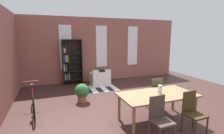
{
  "coord_description": "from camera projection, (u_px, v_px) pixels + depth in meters",
  "views": [
    {
      "loc": [
        -2.48,
        -4.35,
        2.15
      ],
      "look_at": [
        -0.35,
        1.33,
        1.09
      ],
      "focal_mm": 27.27,
      "sensor_mm": 36.0,
      "label": 1
    }
  ],
  "objects": [
    {
      "name": "window_pane_2",
      "position": [
        133.0,
        46.0,
        8.99
      ],
      "size": [
        0.55,
        0.02,
        2.01
      ],
      "primitive_type": "cube",
      "color": "white"
    },
    {
      "name": "window_pane_0",
      "position": [
        66.0,
        47.0,
        7.8
      ],
      "size": [
        0.55,
        0.02,
        2.01
      ],
      "primitive_type": "cube",
      "color": "white"
    },
    {
      "name": "back_wall_brick",
      "position": [
        101.0,
        50.0,
        8.49
      ],
      "size": [
        8.35,
        0.12,
        3.09
      ],
      "primitive_type": "cube",
      "color": "#9A574F",
      "rests_on": "ground"
    },
    {
      "name": "dining_table",
      "position": [
        157.0,
        97.0,
        4.32
      ],
      "size": [
        1.94,
        1.01,
        0.73
      ],
      "color": "olive",
      "rests_on": "ground"
    },
    {
      "name": "tealight_candle_0",
      "position": [
        157.0,
        91.0,
        4.48
      ],
      "size": [
        0.04,
        0.04,
        0.04
      ],
      "primitive_type": "cylinder",
      "color": "silver",
      "rests_on": "dining_table"
    },
    {
      "name": "bicycle_second",
      "position": [
        33.0,
        101.0,
        4.89
      ],
      "size": [
        0.44,
        1.69,
        0.9
      ],
      "color": "black",
      "rests_on": "ground"
    },
    {
      "name": "dining_chair_far_right",
      "position": [
        155.0,
        92.0,
        5.17
      ],
      "size": [
        0.41,
        0.41,
        0.95
      ],
      "color": "#43402F",
      "rests_on": "ground"
    },
    {
      "name": "bookshelf_tall",
      "position": [
        71.0,
        62.0,
        7.81
      ],
      "size": [
        0.89,
        0.32,
        2.06
      ],
      "color": "black",
      "rests_on": "ground"
    },
    {
      "name": "ground_plane",
      "position": [
        138.0,
        108.0,
        5.24
      ],
      "size": [
        9.76,
        9.76,
        0.0
      ],
      "primitive_type": "plane",
      "color": "#402724"
    },
    {
      "name": "striped_rug",
      "position": [
        100.0,
        88.0,
        7.28
      ],
      "size": [
        1.35,
        1.09,
        0.01
      ],
      "color": "#1E1E33",
      "rests_on": "ground"
    },
    {
      "name": "potted_plant_by_shelf",
      "position": [
        82.0,
        92.0,
        5.69
      ],
      "size": [
        0.47,
        0.47,
        0.62
      ],
      "color": "#9E6042",
      "rests_on": "ground"
    },
    {
      "name": "dining_chair_near_left",
      "position": [
        160.0,
        117.0,
        3.51
      ],
      "size": [
        0.42,
        0.42,
        0.95
      ],
      "color": "#48362E",
      "rests_on": "ground"
    },
    {
      "name": "dining_chair_near_right",
      "position": [
        193.0,
        111.0,
        3.81
      ],
      "size": [
        0.43,
        0.43,
        0.95
      ],
      "color": "#3E2D14",
      "rests_on": "ground"
    },
    {
      "name": "window_pane_1",
      "position": [
        102.0,
        47.0,
        8.39
      ],
      "size": [
        0.55,
        0.02,
        2.01
      ],
      "primitive_type": "cube",
      "color": "white"
    },
    {
      "name": "vase_on_table",
      "position": [
        160.0,
        89.0,
        4.31
      ],
      "size": [
        0.11,
        0.11,
        0.22
      ],
      "primitive_type": "cylinder",
      "color": "silver",
      "rests_on": "dining_table"
    },
    {
      "name": "armchair_white",
      "position": [
        100.0,
        79.0,
        7.7
      ],
      "size": [
        0.81,
        0.81,
        0.75
      ],
      "color": "white",
      "rests_on": "ground"
    }
  ]
}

